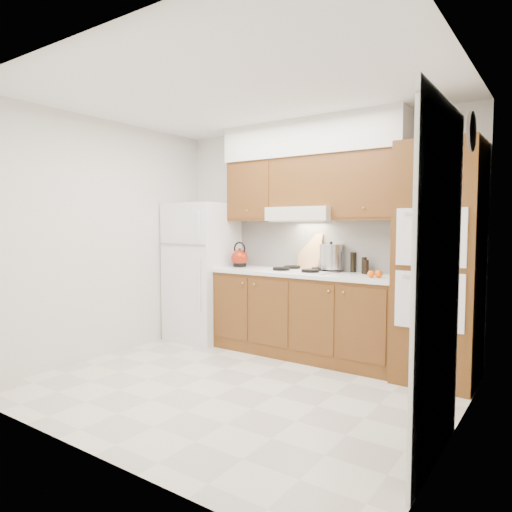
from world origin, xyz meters
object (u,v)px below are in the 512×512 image
Objects in this scene: fridge at (203,272)px; oven_cabinet at (439,264)px; kettle at (240,258)px; stock_pot at (331,257)px.

oven_cabinet is at bearing 0.70° from fridge.
kettle is at bearing 178.89° from oven_cabinet.
kettle is 1.16m from stock_pot.
stock_pot reaches higher than kettle.
fridge is 0.57m from kettle.
stock_pot is at bearing 7.42° from fridge.
fridge is at bearing -179.30° from oven_cabinet.
fridge reaches higher than kettle.
fridge is 2.86m from oven_cabinet.
fridge is at bearing -172.58° from stock_pot.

